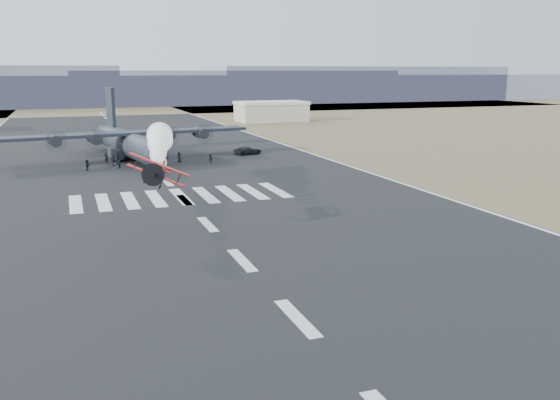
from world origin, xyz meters
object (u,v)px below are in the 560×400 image
crew_c (210,158)px  crew_h (118,163)px  crew_d (113,160)px  support_vehicle (248,151)px  crew_g (150,156)px  crew_b (118,159)px  crew_e (179,157)px  aerobatic_biplane (158,172)px  transport_aircraft (128,141)px  hangar_right (271,111)px  crew_a (106,158)px  crew_f (87,165)px

crew_c → crew_h: size_ratio=0.96×
crew_c → crew_d: bearing=-52.9°
support_vehicle → crew_g: (-17.80, -2.11, 0.19)m
crew_b → crew_e: crew_b is taller
crew_c → crew_h: (-14.49, 0.20, 0.04)m
crew_d → crew_h: 2.62m
aerobatic_biplane → crew_e: bearing=86.6°
transport_aircraft → crew_e: transport_aircraft is taller
crew_b → hangar_right: bearing=-11.5°
crew_e → crew_g: 5.33m
hangar_right → crew_c: bearing=-115.9°
crew_a → crew_d: size_ratio=0.95×
crew_e → crew_g: crew_g is taller
aerobatic_biplane → support_vehicle: aerobatic_biplane is taller
crew_d → crew_h: (0.54, -2.56, -0.01)m
hangar_right → crew_e: (-41.12, -72.45, -2.17)m
crew_f → crew_g: size_ratio=0.96×
hangar_right → transport_aircraft: (-48.58, -65.77, 0.04)m
crew_b → crew_d: crew_b is taller
hangar_right → crew_e: size_ratio=12.27×
aerobatic_biplane → crew_g: bearing=92.6°
aerobatic_biplane → crew_a: size_ratio=3.12×
crew_b → crew_h: (-0.26, -3.44, -0.02)m
crew_b → crew_h: size_ratio=1.02×
crew_e → crew_h: bearing=-129.5°
crew_c → aerobatic_biplane: bearing=28.3°
crew_d → hangar_right: bearing=-47.4°
crew_b → crew_f: bearing=155.1°
hangar_right → transport_aircraft: 81.76m
support_vehicle → crew_h: bearing=94.0°
crew_b → crew_h: 3.45m
hangar_right → crew_a: hangar_right is taller
crew_g → crew_b: bearing=-134.6°
support_vehicle → aerobatic_biplane: bearing=139.8°
crew_a → crew_g: bearing=-141.1°
crew_c → crew_a: bearing=-63.2°
crew_c → hangar_right: bearing=-158.4°
hangar_right → crew_a: 87.27m
crew_e → crew_f: crew_f is taller
crew_c → crew_e: (-4.46, 3.21, -0.00)m
hangar_right → crew_g: (-45.56, -69.50, -2.11)m
aerobatic_biplane → crew_a: aerobatic_biplane is taller
hangar_right → crew_c: 84.09m
crew_c → support_vehicle: bearing=-179.6°
support_vehicle → crew_h: size_ratio=2.89×
aerobatic_biplane → transport_aircraft: bearing=96.4°
crew_c → crew_f: 19.13m
crew_d → crew_e: size_ratio=1.06×
support_vehicle → crew_h: 24.73m
aerobatic_biplane → support_vehicle: (23.26, 49.46, -5.29)m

